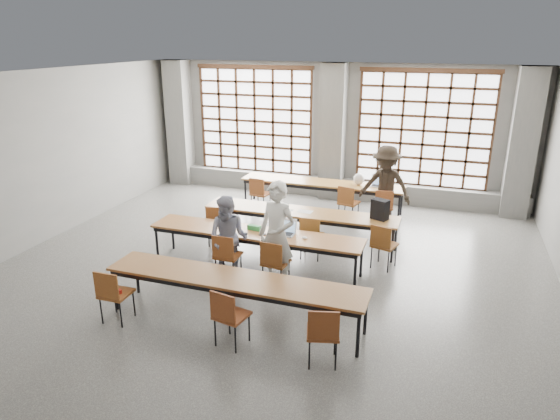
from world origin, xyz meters
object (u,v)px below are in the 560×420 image
object	(u,v)px
desk_row_b	(300,214)
chair_mid_right	(383,242)
desk_row_a	(322,185)
plastic_bag	(359,179)
chair_near_left	(112,291)
chair_near_mid	(228,312)
chair_front_left	(226,253)
red_pouch	(116,291)
student_male	(277,235)
laptop_front	(286,230)
chair_back_right	(384,204)
chair_near_right	(323,330)
student_female	(229,238)
chair_back_mid	(348,200)
chair_back_left	(259,191)
chair_front_right	(274,260)
chair_mid_centre	(311,233)
backpack	(380,209)
laptop_back	(378,183)
green_box	(254,228)
chair_mid_left	(217,221)
mouse	(305,238)
phone	(262,235)
desk_row_c	(255,235)
student_back	(385,186)

from	to	relation	value
desk_row_b	chair_mid_right	bearing A→B (deg)	-19.40
desk_row_a	plastic_bag	world-z (taller)	plastic_bag
chair_near_left	chair_near_mid	size ratio (longest dim) A/B	1.00
chair_front_left	red_pouch	world-z (taller)	chair_front_left
chair_near_left	chair_near_mid	world-z (taller)	same
student_male	plastic_bag	size ratio (longest dim) A/B	6.54
chair_near_mid	plastic_bag	world-z (taller)	plastic_bag
laptop_front	chair_back_right	bearing A→B (deg)	64.33
chair_near_right	student_female	xyz separation A→B (m)	(-2.21, 1.94, 0.22)
chair_back_mid	plastic_bag	world-z (taller)	plastic_bag
plastic_bag	chair_back_left	bearing A→B (deg)	-163.63
chair_front_right	chair_near_right	bearing A→B (deg)	-53.99
chair_front_left	plastic_bag	world-z (taller)	plastic_bag
laptop_front	chair_near_left	bearing A→B (deg)	-126.01
laptop_front	red_pouch	xyz separation A→B (m)	(-1.86, -2.48, -0.29)
chair_mid_centre	chair_near_mid	world-z (taller)	same
backpack	student_female	bearing A→B (deg)	-117.79
backpack	laptop_back	bearing A→B (deg)	122.06
student_male	green_box	distance (m)	0.89
chair_mid_left	plastic_bag	world-z (taller)	plastic_bag
chair_back_left	chair_near_right	distance (m)	6.20
chair_front_right	student_male	distance (m)	0.42
green_box	red_pouch	bearing A→B (deg)	-117.21
chair_front_left	laptop_front	bearing A→B (deg)	40.97
chair_front_right	chair_near_right	world-z (taller)	same
chair_near_mid	student_female	size ratio (longest dim) A/B	0.58
chair_near_mid	student_female	distance (m)	2.15
chair_back_left	chair_near_mid	distance (m)	5.68
desk_row_a	chair_near_left	bearing A→B (deg)	-105.04
chair_back_mid	chair_near_left	xyz separation A→B (m)	(-2.41, -5.43, 0.00)
desk_row_a	chair_near_mid	world-z (taller)	chair_near_mid
student_female	plastic_bag	bearing A→B (deg)	66.60
desk_row_b	chair_near_mid	bearing A→B (deg)	-88.07
chair_mid_centre	backpack	world-z (taller)	backpack
mouse	plastic_bag	world-z (taller)	plastic_bag
red_pouch	backpack	bearing A→B (deg)	48.45
chair_front_left	chair_mid_centre	bearing A→B (deg)	49.93
chair_front_left	phone	bearing A→B (deg)	47.80
phone	red_pouch	world-z (taller)	phone
chair_back_left	green_box	distance (m)	3.09
desk_row_b	chair_mid_left	xyz separation A→B (m)	(-1.58, -0.63, -0.13)
chair_back_left	chair_front_left	xyz separation A→B (m)	(0.79, -3.61, 0.00)
desk_row_c	student_back	distance (m)	3.67
desk_row_a	student_male	size ratio (longest dim) A/B	2.14
laptop_back	chair_back_right	bearing A→B (deg)	-71.03
chair_mid_right	plastic_bag	distance (m)	3.11
laptop_back	plastic_bag	distance (m)	0.47
chair_front_left	backpack	xyz separation A→B (m)	(2.35, 2.05, 0.39)
chair_mid_left	chair_back_right	bearing A→B (deg)	36.18
student_female	laptop_back	size ratio (longest dim) A/B	3.85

